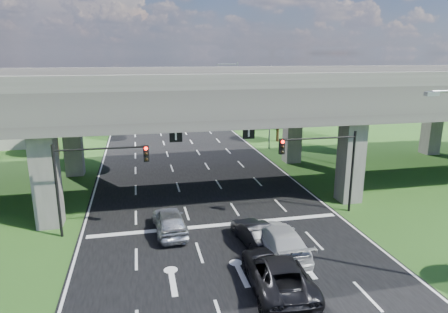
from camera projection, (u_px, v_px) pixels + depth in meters
name	position (u px, v px, depth m)	size (l,w,h in m)	color
ground	(229.00, 250.00, 23.64)	(160.00, 160.00, 0.00)	#274C18
road	(202.00, 193.00, 33.10)	(18.00, 120.00, 0.03)	black
overpass	(197.00, 95.00, 33.01)	(80.00, 15.00, 10.00)	#33302E
signal_right	(326.00, 158.00, 27.93)	(5.76, 0.54, 6.00)	black
signal_left	(92.00, 171.00, 24.71)	(5.76, 0.54, 6.00)	black
streetlight_far	(267.00, 101.00, 46.96)	(3.38, 0.25, 10.00)	gray
streetlight_beyond	(235.00, 89.00, 62.09)	(3.38, 0.25, 10.00)	gray
tree_left_near	(54.00, 114.00, 44.16)	(4.50, 4.50, 7.80)	black
tree_left_mid	(42.00, 110.00, 51.27)	(3.91, 3.90, 6.76)	black
tree_left_far	(81.00, 96.00, 59.42)	(4.80, 4.80, 8.32)	black
tree_right_near	(279.00, 107.00, 51.69)	(4.20, 4.20, 7.28)	black
tree_right_mid	(279.00, 102.00, 59.95)	(3.91, 3.90, 6.76)	black
tree_right_far	(240.00, 93.00, 66.54)	(4.50, 4.50, 7.80)	black
car_silver	(170.00, 221.00, 25.60)	(1.93, 4.79, 1.63)	#B4B7BD
car_dark	(254.00, 233.00, 24.21)	(1.49, 4.27, 1.41)	black
car_white	(279.00, 240.00, 22.90)	(2.41, 5.92, 1.72)	#B2B2B2
car_trailing	(278.00, 272.00, 19.56)	(2.78, 6.04, 1.68)	black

